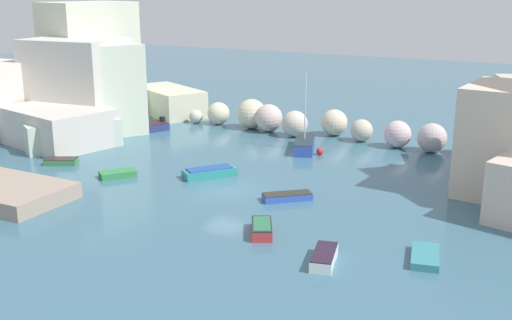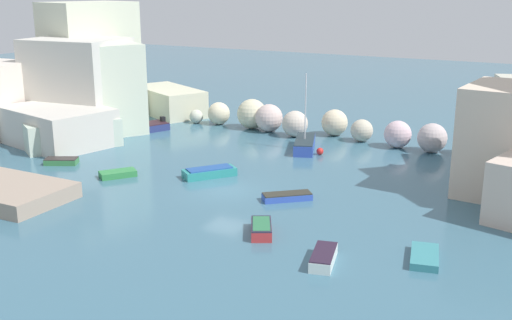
{
  "view_description": "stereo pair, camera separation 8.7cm",
  "coord_description": "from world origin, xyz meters",
  "px_view_note": "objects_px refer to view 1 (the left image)",
  "views": [
    {
      "loc": [
        19.75,
        -33.13,
        12.86
      ],
      "look_at": [
        0.0,
        4.15,
        1.0
      ],
      "focal_mm": 43.95,
      "sensor_mm": 36.0,
      "label": 1
    },
    {
      "loc": [
        19.83,
        -33.09,
        12.86
      ],
      "look_at": [
        0.0,
        4.15,
        1.0
      ],
      "focal_mm": 43.95,
      "sensor_mm": 36.0,
      "label": 2
    }
  ],
  "objects_px": {
    "moored_boat_1": "(143,127)",
    "moored_boat_9": "(118,174)",
    "moored_boat_0": "(61,161)",
    "moored_boat_3": "(287,197)",
    "moored_boat_5": "(262,228)",
    "moored_boat_8": "(425,257)",
    "moored_boat_7": "(42,204)",
    "moored_boat_2": "(324,257)",
    "channel_buoy": "(320,151)",
    "moored_boat_6": "(209,172)",
    "moored_boat_4": "(304,144)"
  },
  "relations": [
    {
      "from": "moored_boat_0",
      "to": "moored_boat_9",
      "type": "bearing_deg",
      "value": -32.29
    },
    {
      "from": "moored_boat_1",
      "to": "moored_boat_8",
      "type": "distance_m",
      "value": 33.11
    },
    {
      "from": "moored_boat_3",
      "to": "moored_boat_2",
      "type": "bearing_deg",
      "value": -94.8
    },
    {
      "from": "moored_boat_0",
      "to": "moored_boat_7",
      "type": "height_order",
      "value": "moored_boat_7"
    },
    {
      "from": "moored_boat_6",
      "to": "moored_boat_8",
      "type": "bearing_deg",
      "value": -75.09
    },
    {
      "from": "moored_boat_2",
      "to": "moored_boat_3",
      "type": "bearing_deg",
      "value": -157.38
    },
    {
      "from": "moored_boat_6",
      "to": "moored_boat_5",
      "type": "bearing_deg",
      "value": -96.13
    },
    {
      "from": "moored_boat_0",
      "to": "moored_boat_9",
      "type": "height_order",
      "value": "moored_boat_0"
    },
    {
      "from": "moored_boat_1",
      "to": "moored_boat_9",
      "type": "xyz_separation_m",
      "value": [
        7.11,
        -11.93,
        -0.25
      ]
    },
    {
      "from": "moored_boat_0",
      "to": "moored_boat_5",
      "type": "height_order",
      "value": "moored_boat_5"
    },
    {
      "from": "moored_boat_7",
      "to": "moored_boat_9",
      "type": "relative_size",
      "value": 1.19
    },
    {
      "from": "moored_boat_6",
      "to": "moored_boat_8",
      "type": "distance_m",
      "value": 17.77
    },
    {
      "from": "moored_boat_3",
      "to": "moored_boat_7",
      "type": "xyz_separation_m",
      "value": [
        -12.37,
        -8.1,
        0.03
      ]
    },
    {
      "from": "moored_boat_6",
      "to": "moored_boat_9",
      "type": "height_order",
      "value": "moored_boat_6"
    },
    {
      "from": "moored_boat_0",
      "to": "moored_boat_8",
      "type": "height_order",
      "value": "moored_boat_0"
    },
    {
      "from": "moored_boat_3",
      "to": "moored_boat_9",
      "type": "xyz_separation_m",
      "value": [
        -12.45,
        -1.11,
        -0.01
      ]
    },
    {
      "from": "moored_boat_8",
      "to": "moored_boat_7",
      "type": "bearing_deg",
      "value": 86.08
    },
    {
      "from": "channel_buoy",
      "to": "moored_boat_3",
      "type": "bearing_deg",
      "value": -78.07
    },
    {
      "from": "moored_boat_2",
      "to": "moored_boat_8",
      "type": "height_order",
      "value": "moored_boat_2"
    },
    {
      "from": "moored_boat_2",
      "to": "moored_boat_6",
      "type": "relative_size",
      "value": 0.76
    },
    {
      "from": "moored_boat_9",
      "to": "moored_boat_8",
      "type": "bearing_deg",
      "value": -63.44
    },
    {
      "from": "moored_boat_2",
      "to": "moored_boat_5",
      "type": "relative_size",
      "value": 1.05
    },
    {
      "from": "moored_boat_2",
      "to": "moored_boat_4",
      "type": "bearing_deg",
      "value": -167.39
    },
    {
      "from": "moored_boat_0",
      "to": "moored_boat_9",
      "type": "xyz_separation_m",
      "value": [
        5.78,
        -0.51,
        -0.02
      ]
    },
    {
      "from": "moored_boat_0",
      "to": "moored_boat_2",
      "type": "distance_m",
      "value": 24.62
    },
    {
      "from": "moored_boat_4",
      "to": "moored_boat_6",
      "type": "height_order",
      "value": "moored_boat_4"
    },
    {
      "from": "moored_boat_5",
      "to": "moored_boat_7",
      "type": "height_order",
      "value": "moored_boat_5"
    },
    {
      "from": "moored_boat_0",
      "to": "moored_boat_2",
      "type": "xyz_separation_m",
      "value": [
        23.65,
        -6.82,
        0.07
      ]
    },
    {
      "from": "moored_boat_7",
      "to": "moored_boat_2",
      "type": "bearing_deg",
      "value": -89.78
    },
    {
      "from": "moored_boat_3",
      "to": "moored_boat_8",
      "type": "height_order",
      "value": "moored_boat_3"
    },
    {
      "from": "moored_boat_1",
      "to": "moored_boat_2",
      "type": "distance_m",
      "value": 30.93
    },
    {
      "from": "moored_boat_3",
      "to": "moored_boat_5",
      "type": "height_order",
      "value": "moored_boat_5"
    },
    {
      "from": "moored_boat_1",
      "to": "moored_boat_2",
      "type": "relative_size",
      "value": 1.7
    },
    {
      "from": "moored_boat_2",
      "to": "moored_boat_3",
      "type": "relative_size",
      "value": 0.95
    },
    {
      "from": "channel_buoy",
      "to": "moored_boat_4",
      "type": "xyz_separation_m",
      "value": [
        -1.67,
        0.83,
        0.2
      ]
    },
    {
      "from": "moored_boat_5",
      "to": "moored_boat_6",
      "type": "relative_size",
      "value": 0.73
    },
    {
      "from": "moored_boat_9",
      "to": "moored_boat_7",
      "type": "bearing_deg",
      "value": -143.22
    },
    {
      "from": "moored_boat_7",
      "to": "channel_buoy",
      "type": "bearing_deg",
      "value": -29.95
    },
    {
      "from": "moored_boat_4",
      "to": "moored_boat_8",
      "type": "relative_size",
      "value": 2.07
    },
    {
      "from": "channel_buoy",
      "to": "moored_boat_0",
      "type": "relative_size",
      "value": 0.21
    },
    {
      "from": "moored_boat_2",
      "to": "moored_boat_7",
      "type": "xyz_separation_m",
      "value": [
        -17.79,
        -0.69,
        -0.04
      ]
    },
    {
      "from": "moored_boat_7",
      "to": "moored_boat_9",
      "type": "bearing_deg",
      "value": -1.34
    },
    {
      "from": "moored_boat_1",
      "to": "moored_boat_7",
      "type": "relative_size",
      "value": 1.52
    },
    {
      "from": "moored_boat_2",
      "to": "moored_boat_5",
      "type": "bearing_deg",
      "value": -126.49
    },
    {
      "from": "moored_boat_6",
      "to": "moored_boat_7",
      "type": "xyz_separation_m",
      "value": [
        -5.53,
        -9.98,
        -0.06
      ]
    },
    {
      "from": "moored_boat_6",
      "to": "moored_boat_1",
      "type": "bearing_deg",
      "value": 92.0
    },
    {
      "from": "channel_buoy",
      "to": "moored_boat_1",
      "type": "height_order",
      "value": "moored_boat_1"
    },
    {
      "from": "moored_boat_8",
      "to": "moored_boat_9",
      "type": "height_order",
      "value": "moored_boat_9"
    },
    {
      "from": "moored_boat_0",
      "to": "moored_boat_3",
      "type": "xyz_separation_m",
      "value": [
        18.23,
        0.6,
        -0.0
      ]
    },
    {
      "from": "moored_boat_1",
      "to": "moored_boat_5",
      "type": "xyz_separation_m",
      "value": [
        20.68,
        -16.41,
        -0.14
      ]
    }
  ]
}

